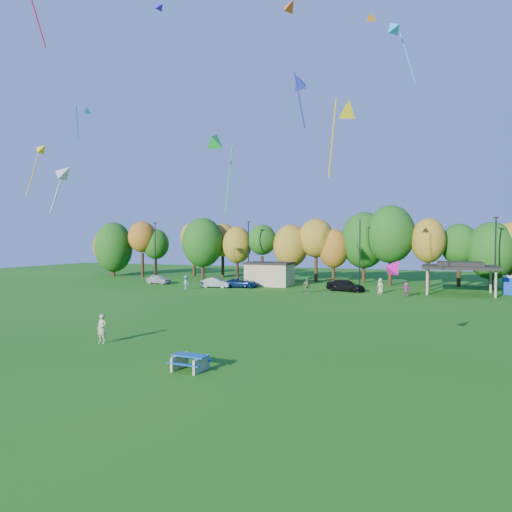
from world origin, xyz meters
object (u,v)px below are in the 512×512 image
at_px(car_d, 346,286).
at_px(kite_flyer, 102,329).
at_px(picnic_table, 190,361).
at_px(car_b, 216,283).
at_px(car_c, 242,283).
at_px(car_a, 159,279).

bearing_deg(car_d, kite_flyer, -178.73).
bearing_deg(picnic_table, car_d, 92.14).
bearing_deg(car_b, car_c, -71.83).
relative_size(kite_flyer, car_d, 0.37).
height_order(kite_flyer, car_d, kite_flyer).
xyz_separation_m(kite_flyer, car_a, (-18.35, 33.59, -0.24)).
distance_m(kite_flyer, car_d, 34.99).
distance_m(picnic_table, car_b, 38.45).
xyz_separation_m(car_a, car_d, (26.91, 0.33, 0.04)).
relative_size(car_b, car_d, 0.82).
distance_m(picnic_table, kite_flyer, 8.49).
bearing_deg(car_c, car_a, 78.73).
bearing_deg(car_b, kite_flyer, -170.94).
bearing_deg(car_c, car_b, 103.89).
bearing_deg(car_a, car_d, -80.12).
bearing_deg(kite_flyer, car_c, 100.52).
xyz_separation_m(kite_flyer, car_c, (-5.09, 33.24, -0.28)).
bearing_deg(car_d, picnic_table, -165.56).
distance_m(car_b, car_c, 3.45).
relative_size(picnic_table, car_c, 0.40).
distance_m(car_c, car_d, 13.66).
bearing_deg(car_a, kite_flyer, -142.18).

